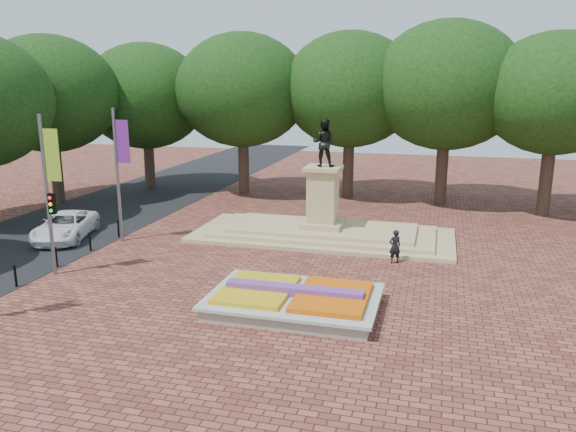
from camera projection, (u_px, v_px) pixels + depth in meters
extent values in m
plane|color=brown|center=(283.00, 288.00, 23.19)|extent=(90.00, 90.00, 0.00)
cube|color=black|center=(52.00, 232.00, 31.69)|extent=(9.00, 90.00, 0.02)
cube|color=gray|center=(294.00, 303.00, 21.00)|extent=(6.00, 4.00, 0.45)
cube|color=beige|center=(294.00, 296.00, 20.94)|extent=(6.30, 4.30, 0.12)
cube|color=#E85E0C|center=(332.00, 297.00, 20.54)|extent=(2.60, 3.40, 0.22)
cube|color=gold|center=(257.00, 290.00, 21.28)|extent=(2.60, 3.40, 0.18)
cube|color=#69338D|center=(294.00, 291.00, 20.89)|extent=(5.20, 0.55, 0.38)
cube|color=tan|center=(322.00, 235.00, 30.67)|extent=(14.00, 6.00, 0.20)
cube|color=tan|center=(322.00, 232.00, 30.62)|extent=(12.00, 5.00, 0.20)
cube|color=tan|center=(322.00, 228.00, 30.57)|extent=(10.00, 4.00, 0.20)
cube|color=tan|center=(323.00, 224.00, 30.51)|extent=(2.20, 2.20, 0.30)
cube|color=tan|center=(323.00, 196.00, 30.15)|extent=(1.50, 1.50, 2.80)
cube|color=tan|center=(323.00, 168.00, 29.79)|extent=(1.90, 1.90, 0.20)
imported|color=black|center=(324.00, 143.00, 29.47)|extent=(1.22, 0.95, 2.50)
cylinder|color=#372B1E|center=(148.00, 164.00, 43.67)|extent=(0.80, 0.80, 4.00)
ellipsoid|color=black|center=(144.00, 103.00, 42.56)|extent=(8.80, 8.80, 7.48)
cylinder|color=#372B1E|center=(245.00, 168.00, 41.63)|extent=(0.80, 0.80, 4.00)
ellipsoid|color=black|center=(244.00, 104.00, 40.52)|extent=(8.80, 8.80, 7.48)
cylinder|color=#372B1E|center=(338.00, 172.00, 39.85)|extent=(0.80, 0.80, 4.00)
ellipsoid|color=black|center=(339.00, 105.00, 38.74)|extent=(8.80, 8.80, 7.48)
cylinder|color=#372B1E|center=(439.00, 176.00, 38.07)|extent=(0.80, 0.80, 4.00)
ellipsoid|color=black|center=(444.00, 106.00, 36.96)|extent=(8.80, 8.80, 7.48)
cylinder|color=#372B1E|center=(551.00, 181.00, 36.28)|extent=(0.80, 0.80, 4.00)
ellipsoid|color=black|center=(559.00, 107.00, 35.18)|extent=(8.80, 8.80, 7.48)
cylinder|color=#372B1E|center=(69.00, 173.00, 39.89)|extent=(0.80, 0.80, 3.84)
ellipsoid|color=black|center=(63.00, 109.00, 38.83)|extent=(8.40, 8.40, 7.14)
cylinder|color=slate|center=(47.00, 197.00, 24.02)|extent=(0.16, 0.16, 7.00)
cube|color=#88B824|center=(52.00, 155.00, 23.48)|extent=(0.70, 0.04, 2.20)
cylinder|color=slate|center=(118.00, 176.00, 29.18)|extent=(0.16, 0.16, 7.00)
cube|color=#712189|center=(123.00, 142.00, 28.64)|extent=(0.70, 0.04, 2.20)
cube|color=black|center=(52.00, 204.00, 24.04)|extent=(0.28, 0.18, 0.90)
cylinder|color=black|center=(16.00, 277.00, 23.18)|extent=(0.10, 0.10, 0.90)
sphere|color=black|center=(14.00, 266.00, 23.07)|extent=(0.12, 0.12, 0.12)
cylinder|color=black|center=(56.00, 258.00, 25.62)|extent=(0.10, 0.10, 0.90)
sphere|color=black|center=(55.00, 248.00, 25.51)|extent=(0.12, 0.12, 0.12)
cylinder|color=black|center=(90.00, 243.00, 28.06)|extent=(0.10, 0.10, 0.90)
sphere|color=black|center=(89.00, 233.00, 27.95)|extent=(0.12, 0.12, 0.12)
cylinder|color=black|center=(118.00, 230.00, 30.49)|extent=(0.10, 0.10, 0.90)
sphere|color=black|center=(118.00, 221.00, 30.38)|extent=(0.12, 0.12, 0.12)
imported|color=white|center=(65.00, 226.00, 30.20)|extent=(3.70, 5.55, 1.42)
imported|color=black|center=(395.00, 247.00, 26.15)|extent=(0.70, 0.62, 1.61)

